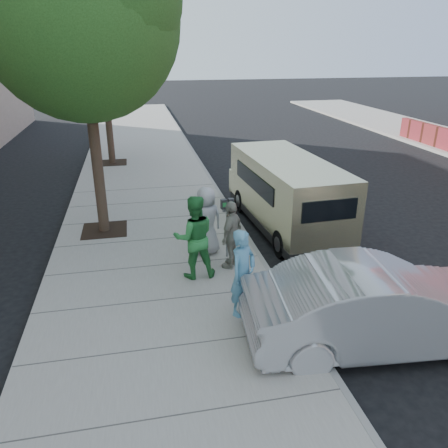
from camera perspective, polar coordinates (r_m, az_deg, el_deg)
The scene contains 12 objects.
ground at distance 10.38m, azimuth -3.04°, elevation -5.61°, with size 120.00×120.00×0.00m, color black.
sidewalk at distance 10.27m, azimuth -8.60°, elevation -5.72°, with size 5.00×60.00×0.15m, color gray.
curb_face at distance 10.63m, azimuth 4.66°, elevation -4.51°, with size 0.12×60.00×0.16m, color gray.
tree_near at distance 11.54m, azimuth -18.02°, elevation 24.76°, with size 4.62×4.60×7.53m.
tree_far at distance 19.11m, azimuth -15.63°, elevation 21.63°, with size 3.92×3.80×6.49m.
parking_meter at distance 10.11m, azimuth 0.42°, elevation 1.14°, with size 0.31×0.15×1.46m.
van at distance 12.40m, azimuth 7.99°, elevation 4.24°, with size 2.11×5.49×2.00m.
sedan at distance 7.96m, azimuth 19.68°, elevation -10.12°, with size 1.60×4.60×1.52m, color #AAACB1.
person_officer at distance 8.04m, azimuth 2.48°, elevation -6.43°, with size 0.61×0.40×1.68m, color #5799BA.
person_green_shirt at distance 9.31m, azimuth -3.91°, elevation -1.72°, with size 0.90×0.70×1.85m, color #2C883D.
person_gray_shirt at distance 10.39m, azimuth -2.30°, elevation 0.40°, with size 0.81×0.53×1.67m, color #B0B0B3.
person_striped_polo at distance 9.75m, azimuth 1.01°, elevation -1.40°, with size 0.92×0.38×1.58m, color gray.
Camera 1 is at (-1.32, -9.08, 4.85)m, focal length 35.00 mm.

